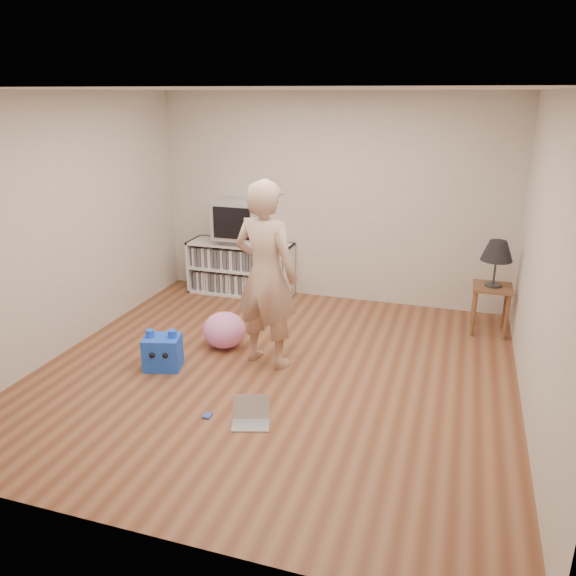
% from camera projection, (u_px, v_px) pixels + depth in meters
% --- Properties ---
extents(ground, '(4.50, 4.50, 0.00)m').
position_uv_depth(ground, '(275.00, 372.00, 5.46)').
color(ground, brown).
rests_on(ground, ground).
extents(walls, '(4.52, 4.52, 2.60)m').
position_uv_depth(walls, '(273.00, 243.00, 5.03)').
color(walls, beige).
rests_on(walls, ground).
extents(ceiling, '(4.50, 4.50, 0.01)m').
position_uv_depth(ceiling, '(272.00, 89.00, 4.60)').
color(ceiling, white).
rests_on(ceiling, walls).
extents(media_unit, '(1.40, 0.45, 0.70)m').
position_uv_depth(media_unit, '(241.00, 268.00, 7.51)').
color(media_unit, white).
rests_on(media_unit, ground).
extents(dvd_deck, '(0.45, 0.35, 0.07)m').
position_uv_depth(dvd_deck, '(240.00, 240.00, 7.36)').
color(dvd_deck, gray).
rests_on(dvd_deck, media_unit).
extents(crt_tv, '(0.60, 0.53, 0.50)m').
position_uv_depth(crt_tv, '(239.00, 219.00, 7.27)').
color(crt_tv, '#A6A6AB').
rests_on(crt_tv, dvd_deck).
extents(side_table, '(0.42, 0.42, 0.55)m').
position_uv_depth(side_table, '(491.00, 297.00, 6.24)').
color(side_table, brown).
rests_on(side_table, ground).
extents(table_lamp, '(0.34, 0.34, 0.52)m').
position_uv_depth(table_lamp, '(497.00, 252.00, 6.06)').
color(table_lamp, '#333333').
rests_on(table_lamp, side_table).
extents(person, '(0.75, 0.58, 1.84)m').
position_uv_depth(person, '(266.00, 275.00, 5.36)').
color(person, tan).
rests_on(person, ground).
extents(laptop, '(0.36, 0.32, 0.21)m').
position_uv_depth(laptop, '(251.00, 416.00, 4.62)').
color(laptop, silver).
rests_on(laptop, ground).
extents(playing_cards, '(0.07, 0.09, 0.02)m').
position_uv_depth(playing_cards, '(207.00, 416.00, 4.71)').
color(playing_cards, '#4157AF').
rests_on(playing_cards, ground).
extents(plush_blue, '(0.41, 0.36, 0.40)m').
position_uv_depth(plush_blue, '(163.00, 352.00, 5.49)').
color(plush_blue, blue).
rests_on(plush_blue, ground).
extents(plush_pink, '(0.58, 0.58, 0.38)m').
position_uv_depth(plush_pink, '(224.00, 330.00, 5.94)').
color(plush_pink, '#FF88D2').
rests_on(plush_pink, ground).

